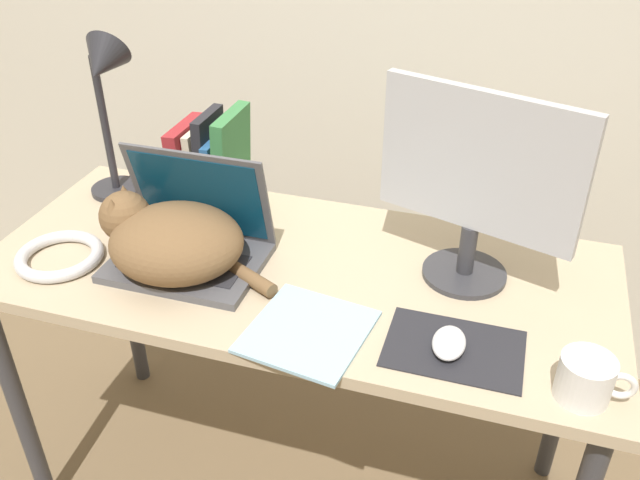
{
  "coord_description": "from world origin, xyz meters",
  "views": [
    {
      "loc": [
        0.42,
        -0.86,
        1.62
      ],
      "look_at": [
        0.06,
        0.27,
        0.85
      ],
      "focal_mm": 38.0,
      "sensor_mm": 36.0,
      "label": 1
    }
  ],
  "objects": [
    {
      "name": "desk",
      "position": [
        0.0,
        0.3,
        0.67
      ],
      "size": [
        1.4,
        0.61,
        0.75
      ],
      "color": "tan",
      "rests_on": "ground_plane"
    },
    {
      "name": "laptop",
      "position": [
        -0.23,
        0.26,
        0.8
      ],
      "size": [
        0.33,
        0.24,
        0.25
      ],
      "color": "#4C4C51",
      "rests_on": "desk"
    },
    {
      "name": "cat",
      "position": [
        -0.25,
        0.22,
        0.83
      ],
      "size": [
        0.43,
        0.3,
        0.16
      ],
      "color": "brown",
      "rests_on": "desk"
    },
    {
      "name": "external_monitor",
      "position": [
        0.36,
        0.38,
        0.99
      ],
      "size": [
        0.41,
        0.18,
        0.42
      ],
      "color": "#333338",
      "rests_on": "desk"
    },
    {
      "name": "mousepad",
      "position": [
        0.37,
        0.13,
        0.76
      ],
      "size": [
        0.26,
        0.18,
        0.0
      ],
      "color": "#232328",
      "rests_on": "desk"
    },
    {
      "name": "computer_mouse",
      "position": [
        0.36,
        0.13,
        0.77
      ],
      "size": [
        0.06,
        0.1,
        0.03
      ],
      "color": "silver",
      "rests_on": "mousepad"
    },
    {
      "name": "book_row",
      "position": [
        -0.29,
        0.5,
        0.87
      ],
      "size": [
        0.16,
        0.17,
        0.26
      ],
      "color": "maroon",
      "rests_on": "desk"
    },
    {
      "name": "desk_lamp",
      "position": [
        -0.53,
        0.46,
        1.05
      ],
      "size": [
        0.17,
        0.17,
        0.44
      ],
      "color": "#28282D",
      "rests_on": "desk"
    },
    {
      "name": "cable_coil",
      "position": [
        -0.51,
        0.17,
        0.77
      ],
      "size": [
        0.19,
        0.19,
        0.03
      ],
      "color": "silver",
      "rests_on": "desk"
    },
    {
      "name": "notepad",
      "position": [
        0.09,
        0.1,
        0.76
      ],
      "size": [
        0.25,
        0.26,
        0.01
      ],
      "color": "#99C6E0",
      "rests_on": "desk"
    },
    {
      "name": "mug",
      "position": [
        0.6,
        0.08,
        0.8
      ],
      "size": [
        0.13,
        0.09,
        0.08
      ],
      "color": "white",
      "rests_on": "desk"
    }
  ]
}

